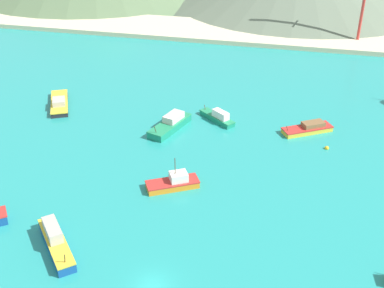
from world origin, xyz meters
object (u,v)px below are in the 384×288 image
at_px(fishing_boat_0, 174,183).
at_px(fishing_boat_3, 59,103).
at_px(fishing_boat_4, 56,241).
at_px(buoy_2, 327,148).
at_px(fishing_boat_9, 308,128).
at_px(fishing_boat_8, 171,124).
at_px(fishing_boat_6, 218,117).

relative_size(fishing_boat_0, fishing_boat_3, 0.71).
relative_size(fishing_boat_4, buoy_2, 12.25).
relative_size(fishing_boat_0, fishing_boat_9, 0.88).
bearing_deg(fishing_boat_0, fishing_boat_3, 143.35).
height_order(fishing_boat_0, fishing_boat_4, fishing_boat_0).
xyz_separation_m(fishing_boat_0, fishing_boat_8, (-5.41, 17.69, 0.13)).
bearing_deg(buoy_2, fishing_boat_3, 174.50).
distance_m(fishing_boat_8, buoy_2, 27.46).
bearing_deg(fishing_boat_6, buoy_2, -16.62).
bearing_deg(fishing_boat_3, fishing_boat_8, -9.73).
bearing_deg(fishing_boat_4, fishing_boat_0, 56.40).
relative_size(fishing_boat_6, fishing_boat_9, 0.82).
height_order(fishing_boat_0, fishing_boat_8, fishing_boat_0).
bearing_deg(fishing_boat_8, fishing_boat_3, 170.27).
distance_m(fishing_boat_9, buoy_2, 6.37).
relative_size(fishing_boat_6, fishing_boat_8, 0.71).
xyz_separation_m(fishing_boat_3, buoy_2, (51.30, -4.94, -0.57)).
distance_m(fishing_boat_0, fishing_boat_6, 22.85).
bearing_deg(fishing_boat_8, fishing_boat_6, 33.09).
bearing_deg(fishing_boat_8, fishing_boat_9, 10.77).
bearing_deg(fishing_boat_4, fishing_boat_3, 115.98).
bearing_deg(fishing_boat_4, buoy_2, 45.23).
relative_size(fishing_boat_0, buoy_2, 10.81).
bearing_deg(fishing_boat_9, fishing_boat_8, -169.23).
xyz_separation_m(fishing_boat_8, fishing_boat_9, (24.18, 4.60, -0.28)).
distance_m(fishing_boat_8, fishing_boat_9, 24.61).
relative_size(fishing_boat_8, buoy_2, 14.15).
xyz_separation_m(fishing_boat_8, buoy_2, (27.43, -0.85, -0.83)).
relative_size(fishing_boat_3, fishing_boat_8, 1.08).
bearing_deg(fishing_boat_6, fishing_boat_0, -95.82).
bearing_deg(fishing_boat_9, fishing_boat_0, -130.09).
height_order(fishing_boat_0, buoy_2, fishing_boat_0).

